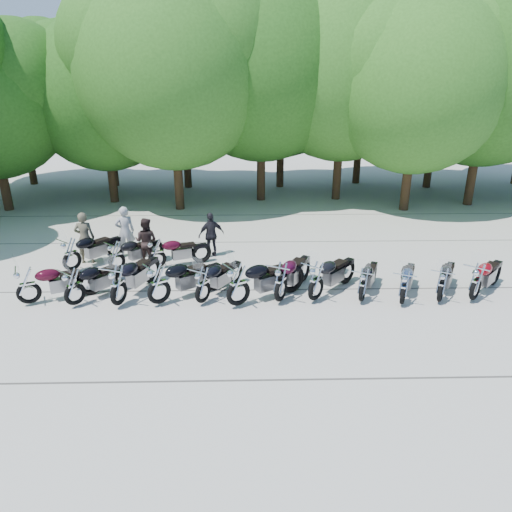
{
  "coord_description": "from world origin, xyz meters",
  "views": [
    {
      "loc": [
        -0.29,
        -11.03,
        5.81
      ],
      "look_at": [
        0.0,
        1.5,
        1.1
      ],
      "focal_mm": 32.0,
      "sensor_mm": 36.0,
      "label": 1
    }
  ],
  "objects_px": {
    "motorcycle_6": "(281,281)",
    "rider_0": "(85,238)",
    "motorcycle_5": "(238,284)",
    "motorcycle_0": "(27,285)",
    "motorcycle_11": "(477,281)",
    "motorcycle_7": "(316,280)",
    "motorcycle_14": "(157,252)",
    "motorcycle_8": "(363,284)",
    "rider_3": "(125,231)",
    "motorcycle_12": "(71,253)",
    "rider_1": "(146,241)",
    "motorcycle_13": "(116,255)",
    "rider_2": "(211,235)",
    "motorcycle_1": "(74,286)",
    "motorcycle_4": "(202,284)",
    "motorcycle_9": "(404,286)",
    "motorcycle_2": "(118,284)",
    "motorcycle_3": "(159,283)",
    "motorcycle_10": "(442,284)"
  },
  "relations": [
    {
      "from": "motorcycle_6",
      "to": "rider_0",
      "type": "height_order",
      "value": "rider_0"
    },
    {
      "from": "motorcycle_5",
      "to": "motorcycle_0",
      "type": "bearing_deg",
      "value": 56.02
    },
    {
      "from": "motorcycle_11",
      "to": "rider_0",
      "type": "relative_size",
      "value": 1.27
    },
    {
      "from": "motorcycle_7",
      "to": "motorcycle_14",
      "type": "distance_m",
      "value": 5.57
    },
    {
      "from": "motorcycle_8",
      "to": "rider_3",
      "type": "xyz_separation_m",
      "value": [
        -7.59,
        4.0,
        0.34
      ]
    },
    {
      "from": "motorcycle_6",
      "to": "motorcycle_0",
      "type": "bearing_deg",
      "value": 28.44
    },
    {
      "from": "motorcycle_12",
      "to": "rider_1",
      "type": "height_order",
      "value": "rider_1"
    },
    {
      "from": "motorcycle_13",
      "to": "rider_2",
      "type": "bearing_deg",
      "value": -110.88
    },
    {
      "from": "motorcycle_1",
      "to": "rider_0",
      "type": "bearing_deg",
      "value": -37.11
    },
    {
      "from": "motorcycle_4",
      "to": "motorcycle_9",
      "type": "xyz_separation_m",
      "value": [
        5.59,
        -0.21,
        -0.04
      ]
    },
    {
      "from": "motorcycle_2",
      "to": "rider_1",
      "type": "distance_m",
      "value": 3.28
    },
    {
      "from": "rider_2",
      "to": "motorcycle_1",
      "type": "bearing_deg",
      "value": 24.11
    },
    {
      "from": "motorcycle_13",
      "to": "motorcycle_8",
      "type": "bearing_deg",
      "value": -153.9
    },
    {
      "from": "rider_1",
      "to": "rider_3",
      "type": "xyz_separation_m",
      "value": [
        -0.9,
        0.82,
        0.1
      ]
    },
    {
      "from": "motorcycle_5",
      "to": "motorcycle_11",
      "type": "bearing_deg",
      "value": -119.59
    },
    {
      "from": "rider_0",
      "to": "rider_2",
      "type": "bearing_deg",
      "value": -179.27
    },
    {
      "from": "rider_3",
      "to": "motorcycle_6",
      "type": "bearing_deg",
      "value": 123.22
    },
    {
      "from": "motorcycle_5",
      "to": "motorcycle_11",
      "type": "height_order",
      "value": "motorcycle_5"
    },
    {
      "from": "motorcycle_5",
      "to": "motorcycle_7",
      "type": "distance_m",
      "value": 2.21
    },
    {
      "from": "motorcycle_2",
      "to": "motorcycle_9",
      "type": "bearing_deg",
      "value": -160.68
    },
    {
      "from": "motorcycle_6",
      "to": "motorcycle_8",
      "type": "xyz_separation_m",
      "value": [
        2.32,
        -0.03,
        -0.11
      ]
    },
    {
      "from": "motorcycle_8",
      "to": "motorcycle_3",
      "type": "bearing_deg",
      "value": 26.29
    },
    {
      "from": "motorcycle_4",
      "to": "motorcycle_8",
      "type": "relative_size",
      "value": 1.08
    },
    {
      "from": "motorcycle_1",
      "to": "motorcycle_9",
      "type": "bearing_deg",
      "value": -140.85
    },
    {
      "from": "motorcycle_6",
      "to": "motorcycle_10",
      "type": "height_order",
      "value": "motorcycle_6"
    },
    {
      "from": "motorcycle_1",
      "to": "motorcycle_14",
      "type": "bearing_deg",
      "value": -83.29
    },
    {
      "from": "motorcycle_9",
      "to": "motorcycle_11",
      "type": "xyz_separation_m",
      "value": [
        2.11,
        0.19,
        0.06
      ]
    },
    {
      "from": "motorcycle_8",
      "to": "rider_0",
      "type": "distance_m",
      "value": 9.42
    },
    {
      "from": "motorcycle_1",
      "to": "motorcycle_12",
      "type": "height_order",
      "value": "motorcycle_12"
    },
    {
      "from": "motorcycle_11",
      "to": "rider_2",
      "type": "distance_m",
      "value": 8.64
    },
    {
      "from": "rider_1",
      "to": "rider_2",
      "type": "distance_m",
      "value": 2.28
    },
    {
      "from": "motorcycle_3",
      "to": "motorcycle_6",
      "type": "distance_m",
      "value": 3.39
    },
    {
      "from": "motorcycle_9",
      "to": "motorcycle_12",
      "type": "distance_m",
      "value": 10.45
    },
    {
      "from": "motorcycle_8",
      "to": "motorcycle_10",
      "type": "height_order",
      "value": "motorcycle_10"
    },
    {
      "from": "motorcycle_8",
      "to": "rider_0",
      "type": "relative_size",
      "value": 1.13
    },
    {
      "from": "motorcycle_5",
      "to": "rider_2",
      "type": "bearing_deg",
      "value": -17.52
    },
    {
      "from": "motorcycle_1",
      "to": "motorcycle_14",
      "type": "distance_m",
      "value": 3.25
    },
    {
      "from": "motorcycle_3",
      "to": "motorcycle_10",
      "type": "relative_size",
      "value": 1.17
    },
    {
      "from": "motorcycle_1",
      "to": "motorcycle_10",
      "type": "distance_m",
      "value": 10.24
    },
    {
      "from": "motorcycle_4",
      "to": "motorcycle_6",
      "type": "bearing_deg",
      "value": -146.49
    },
    {
      "from": "motorcycle_14",
      "to": "rider_2",
      "type": "height_order",
      "value": "rider_2"
    },
    {
      "from": "motorcycle_8",
      "to": "rider_3",
      "type": "relative_size",
      "value": 1.12
    },
    {
      "from": "motorcycle_4",
      "to": "rider_1",
      "type": "distance_m",
      "value": 3.86
    },
    {
      "from": "motorcycle_1",
      "to": "rider_1",
      "type": "height_order",
      "value": "rider_1"
    },
    {
      "from": "motorcycle_4",
      "to": "motorcycle_6",
      "type": "relative_size",
      "value": 0.91
    },
    {
      "from": "motorcycle_14",
      "to": "rider_1",
      "type": "distance_m",
      "value": 0.72
    },
    {
      "from": "rider_0",
      "to": "motorcycle_1",
      "type": "bearing_deg",
      "value": 96.61
    },
    {
      "from": "motorcycle_2",
      "to": "motorcycle_9",
      "type": "distance_m",
      "value": 7.91
    },
    {
      "from": "motorcycle_11",
      "to": "rider_1",
      "type": "bearing_deg",
      "value": 27.23
    },
    {
      "from": "rider_3",
      "to": "motorcycle_8",
      "type": "bearing_deg",
      "value": 132.37
    }
  ]
}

